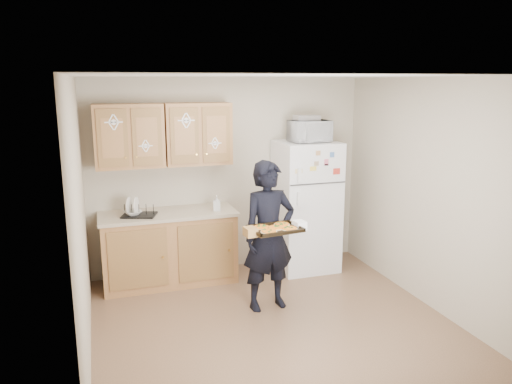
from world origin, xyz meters
TOP-DOWN VIEW (x-y plane):
  - floor at (0.00, 0.00)m, footprint 3.60×3.60m
  - ceiling at (0.00, 0.00)m, footprint 3.60×3.60m
  - wall_back at (0.00, 1.80)m, footprint 3.60×0.04m
  - wall_front at (0.00, -1.80)m, footprint 3.60×0.04m
  - wall_left at (-1.80, 0.00)m, footprint 0.04×3.60m
  - wall_right at (1.80, 0.00)m, footprint 0.04×3.60m
  - refrigerator at (0.95, 1.43)m, footprint 0.75×0.70m
  - base_cabinet at (-0.85, 1.48)m, footprint 1.60×0.60m
  - countertop at (-0.85, 1.48)m, footprint 1.64×0.64m
  - upper_cab_left at (-1.25, 1.61)m, footprint 0.80×0.33m
  - upper_cab_right at (-0.43, 1.61)m, footprint 0.80×0.33m
  - cereal_box at (1.47, 1.67)m, footprint 0.20×0.07m
  - person at (0.09, 0.44)m, footprint 0.64×0.46m
  - baking_tray at (0.05, 0.15)m, footprint 0.54×0.42m
  - pizza_front_left at (-0.05, 0.05)m, footprint 0.17×0.17m
  - pizza_front_right at (0.18, 0.08)m, footprint 0.17×0.17m
  - pizza_back_left at (-0.07, 0.21)m, footprint 0.17×0.17m
  - pizza_back_right at (0.16, 0.24)m, footprint 0.17×0.17m
  - pizza_center at (0.05, 0.15)m, footprint 0.17×0.17m
  - microwave at (0.95, 1.38)m, footprint 0.51×0.36m
  - foil_pan at (0.92, 1.41)m, footprint 0.31×0.22m
  - dish_rack at (-1.19, 1.42)m, footprint 0.45×0.39m
  - bowl at (-1.27, 1.42)m, footprint 0.25×0.25m
  - soap_bottle at (-0.26, 1.38)m, footprint 0.10×0.10m

SIDE VIEW (x-z plane):
  - floor at x=0.00m, z-range 0.00..0.00m
  - cereal_box at x=1.47m, z-range 0.00..0.32m
  - base_cabinet at x=-0.85m, z-range 0.00..0.86m
  - person at x=0.09m, z-range 0.00..1.64m
  - refrigerator at x=0.95m, z-range 0.00..1.70m
  - countertop at x=-0.85m, z-range 0.86..0.90m
  - bowl at x=-1.27m, z-range 0.92..0.97m
  - dish_rack at x=-1.19m, z-range 0.90..1.05m
  - baking_tray at x=0.05m, z-range 0.96..1.01m
  - soap_bottle at x=-0.26m, z-range 0.90..1.09m
  - pizza_front_left at x=-0.05m, z-range 1.00..1.01m
  - pizza_front_right at x=0.18m, z-range 1.00..1.01m
  - pizza_back_left at x=-0.07m, z-range 1.00..1.01m
  - pizza_back_right at x=0.16m, z-range 1.00..1.01m
  - pizza_center at x=0.05m, z-range 1.00..1.01m
  - wall_back at x=0.00m, z-range 0.00..2.50m
  - wall_front at x=0.00m, z-range 0.00..2.50m
  - wall_left at x=-1.80m, z-range 0.00..2.50m
  - wall_right at x=1.80m, z-range 0.00..2.50m
  - upper_cab_left at x=-1.25m, z-range 1.45..2.20m
  - upper_cab_right at x=-0.43m, z-range 1.45..2.20m
  - microwave at x=0.95m, z-range 1.70..1.97m
  - foil_pan at x=0.92m, z-range 1.97..2.04m
  - ceiling at x=0.00m, z-range 2.50..2.50m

